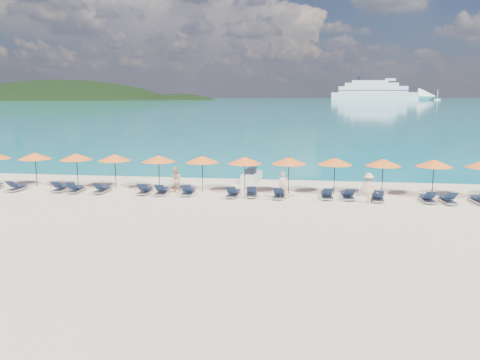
# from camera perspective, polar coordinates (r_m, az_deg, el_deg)

# --- Properties ---
(ground) EXTENTS (1400.00, 1400.00, 0.00)m
(ground) POSITION_cam_1_polar(r_m,az_deg,el_deg) (23.51, -0.96, -4.18)
(ground) COLOR beige
(sea) EXTENTS (1600.00, 1300.00, 0.01)m
(sea) POSITION_cam_1_polar(r_m,az_deg,el_deg) (682.55, 7.33, 9.72)
(sea) COLOR #1FA9B2
(sea) RESTS_ON ground
(headland_main) EXTENTS (374.00, 242.00, 126.50)m
(headland_main) POSITION_cam_1_polar(r_m,az_deg,el_deg) (640.61, -20.89, 5.70)
(headland_main) COLOR black
(headland_main) RESTS_ON ground
(headland_small) EXTENTS (162.00, 126.00, 85.50)m
(headland_small) POSITION_cam_1_polar(r_m,az_deg,el_deg) (603.75, -7.27, 6.33)
(headland_small) COLOR black
(headland_small) RESTS_ON ground
(cruise_ship) EXTENTS (122.40, 33.03, 33.68)m
(cruise_ship) POSITION_cam_1_polar(r_m,az_deg,el_deg) (599.82, 17.07, 10.13)
(cruise_ship) COLOR white
(cruise_ship) RESTS_ON ground
(sailboat_near) EXTENTS (6.74, 2.25, 12.35)m
(sailboat_near) POSITION_cam_1_polar(r_m,az_deg,el_deg) (608.82, 22.90, 9.07)
(sailboat_near) COLOR white
(sailboat_near) RESTS_ON ground
(sailboat_far) EXTENTS (6.70, 2.23, 12.28)m
(sailboat_far) POSITION_cam_1_polar(r_m,az_deg,el_deg) (597.13, 22.93, 9.05)
(sailboat_far) COLOR white
(sailboat_far) RESTS_ON ground
(jetski) EXTENTS (1.29, 2.69, 0.92)m
(jetski) POSITION_cam_1_polar(r_m,az_deg,el_deg) (32.17, 1.42, 0.46)
(jetski) COLOR silver
(jetski) RESTS_ON ground
(beachgoer_a) EXTENTS (0.65, 0.52, 1.56)m
(beachgoer_a) POSITION_cam_1_polar(r_m,az_deg,el_deg) (26.92, 5.28, -0.66)
(beachgoer_a) COLOR #DDAD86
(beachgoer_a) RESTS_ON ground
(beachgoer_b) EXTENTS (0.90, 0.83, 1.62)m
(beachgoer_b) POSITION_cam_1_polar(r_m,az_deg,el_deg) (28.53, -7.85, -0.03)
(beachgoer_b) COLOR #DDAD86
(beachgoer_b) RESTS_ON ground
(beachgoer_c) EXTENTS (1.18, 0.77, 1.68)m
(beachgoer_c) POSITION_cam_1_polar(r_m,az_deg,el_deg) (26.69, 15.37, -0.95)
(beachgoer_c) COLOR #DDAD86
(beachgoer_c) RESTS_ON ground
(umbrella_1) EXTENTS (2.10, 2.10, 2.28)m
(umbrella_1) POSITION_cam_1_polar(r_m,az_deg,el_deg) (32.98, -23.72, 2.71)
(umbrella_1) COLOR black
(umbrella_1) RESTS_ON ground
(umbrella_2) EXTENTS (2.10, 2.10, 2.28)m
(umbrella_2) POSITION_cam_1_polar(r_m,az_deg,el_deg) (31.61, -19.32, 2.70)
(umbrella_2) COLOR black
(umbrella_2) RESTS_ON ground
(umbrella_3) EXTENTS (2.10, 2.10, 2.28)m
(umbrella_3) POSITION_cam_1_polar(r_m,az_deg,el_deg) (30.50, -15.03, 2.68)
(umbrella_3) COLOR black
(umbrella_3) RESTS_ON ground
(umbrella_4) EXTENTS (2.10, 2.10, 2.28)m
(umbrella_4) POSITION_cam_1_polar(r_m,az_deg,el_deg) (29.40, -9.90, 2.60)
(umbrella_4) COLOR black
(umbrella_4) RESTS_ON ground
(umbrella_5) EXTENTS (2.10, 2.10, 2.28)m
(umbrella_5) POSITION_cam_1_polar(r_m,az_deg,el_deg) (28.76, -4.63, 2.55)
(umbrella_5) COLOR black
(umbrella_5) RESTS_ON ground
(umbrella_6) EXTENTS (2.10, 2.10, 2.28)m
(umbrella_6) POSITION_cam_1_polar(r_m,az_deg,el_deg) (28.15, 0.60, 2.42)
(umbrella_6) COLOR black
(umbrella_6) RESTS_ON ground
(umbrella_7) EXTENTS (2.10, 2.10, 2.28)m
(umbrella_7) POSITION_cam_1_polar(r_m,az_deg,el_deg) (28.17, 5.97, 2.37)
(umbrella_7) COLOR black
(umbrella_7) RESTS_ON ground
(umbrella_8) EXTENTS (2.10, 2.10, 2.28)m
(umbrella_8) POSITION_cam_1_polar(r_m,az_deg,el_deg) (28.30, 11.49, 2.25)
(umbrella_8) COLOR black
(umbrella_8) RESTS_ON ground
(umbrella_9) EXTENTS (2.10, 2.10, 2.28)m
(umbrella_9) POSITION_cam_1_polar(r_m,az_deg,el_deg) (28.49, 17.06, 2.06)
(umbrella_9) COLOR black
(umbrella_9) RESTS_ON ground
(umbrella_10) EXTENTS (2.10, 2.10, 2.28)m
(umbrella_10) POSITION_cam_1_polar(r_m,az_deg,el_deg) (29.23, 22.60, 1.92)
(umbrella_10) COLOR black
(umbrella_10) RESTS_ON ground
(lounger_2) EXTENTS (0.63, 1.70, 0.66)m
(lounger_2) POSITION_cam_1_polar(r_m,az_deg,el_deg) (32.29, -25.54, -0.78)
(lounger_2) COLOR silver
(lounger_2) RESTS_ON ground
(lounger_3) EXTENTS (0.70, 1.73, 0.66)m
(lounger_3) POSITION_cam_1_polar(r_m,az_deg,el_deg) (31.04, -21.00, -0.87)
(lounger_3) COLOR silver
(lounger_3) RESTS_ON ground
(lounger_4) EXTENTS (0.69, 1.72, 0.66)m
(lounger_4) POSITION_cam_1_polar(r_m,az_deg,el_deg) (30.34, -19.38, -1.01)
(lounger_4) COLOR silver
(lounger_4) RESTS_ON ground
(lounger_5) EXTENTS (0.65, 1.71, 0.66)m
(lounger_5) POSITION_cam_1_polar(r_m,az_deg,el_deg) (29.79, -16.48, -1.05)
(lounger_5) COLOR silver
(lounger_5) RESTS_ON ground
(lounger_6) EXTENTS (0.66, 1.72, 0.66)m
(lounger_6) POSITION_cam_1_polar(r_m,az_deg,el_deg) (28.80, -11.49, -1.20)
(lounger_6) COLOR silver
(lounger_6) RESTS_ON ground
(lounger_7) EXTENTS (0.74, 1.74, 0.66)m
(lounger_7) POSITION_cam_1_polar(r_m,az_deg,el_deg) (28.40, -9.50, -1.30)
(lounger_7) COLOR silver
(lounger_7) RESTS_ON ground
(lounger_8) EXTENTS (0.65, 1.71, 0.66)m
(lounger_8) POSITION_cam_1_polar(r_m,az_deg,el_deg) (28.08, -6.32, -1.35)
(lounger_8) COLOR silver
(lounger_8) RESTS_ON ground
(lounger_9) EXTENTS (0.72, 1.73, 0.66)m
(lounger_9) POSITION_cam_1_polar(r_m,az_deg,el_deg) (27.38, -0.84, -1.59)
(lounger_9) COLOR silver
(lounger_9) RESTS_ON ground
(lounger_10) EXTENTS (0.75, 1.74, 0.66)m
(lounger_10) POSITION_cam_1_polar(r_m,az_deg,el_deg) (27.46, 1.43, -1.56)
(lounger_10) COLOR silver
(lounger_10) RESTS_ON ground
(lounger_11) EXTENTS (0.79, 1.75, 0.66)m
(lounger_11) POSITION_cam_1_polar(r_m,az_deg,el_deg) (27.12, 4.86, -1.74)
(lounger_11) COLOR silver
(lounger_11) RESTS_ON ground
(lounger_12) EXTENTS (0.69, 1.72, 0.66)m
(lounger_12) POSITION_cam_1_polar(r_m,az_deg,el_deg) (27.38, 10.55, -1.77)
(lounger_12) COLOR silver
(lounger_12) RESTS_ON ground
(lounger_13) EXTENTS (0.74, 1.74, 0.66)m
(lounger_13) POSITION_cam_1_polar(r_m,az_deg,el_deg) (27.49, 12.99, -1.81)
(lounger_13) COLOR silver
(lounger_13) RESTS_ON ground
(lounger_14) EXTENTS (0.78, 1.75, 0.66)m
(lounger_14) POSITION_cam_1_polar(r_m,az_deg,el_deg) (27.42, 16.44, -2.00)
(lounger_14) COLOR silver
(lounger_14) RESTS_ON ground
(lounger_15) EXTENTS (0.65, 1.71, 0.66)m
(lounger_15) POSITION_cam_1_polar(r_m,az_deg,el_deg) (28.03, 21.91, -2.07)
(lounger_15) COLOR silver
(lounger_15) RESTS_ON ground
(lounger_16) EXTENTS (0.71, 1.73, 0.66)m
(lounger_16) POSITION_cam_1_polar(r_m,az_deg,el_deg) (28.21, 23.96, -2.14)
(lounger_16) COLOR silver
(lounger_16) RESTS_ON ground
(lounger_17) EXTENTS (0.73, 1.74, 0.66)m
(lounger_17) POSITION_cam_1_polar(r_m,az_deg,el_deg) (28.90, 27.15, -2.11)
(lounger_17) COLOR silver
(lounger_17) RESTS_ON ground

